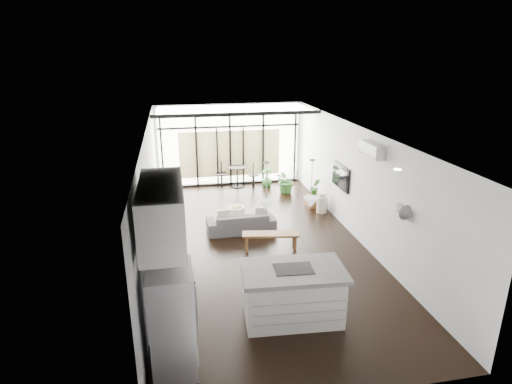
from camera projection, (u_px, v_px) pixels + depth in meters
name	position (u px, v px, depth m)	size (l,w,h in m)	color
floor	(258.00, 244.00, 10.52)	(5.00, 10.00, 0.00)	black
ceiling	(259.00, 131.00, 9.62)	(5.00, 10.00, 0.00)	white
wall_left	(150.00, 197.00, 9.61)	(0.02, 10.00, 2.80)	silver
wall_right	(358.00, 184.00, 10.52)	(0.02, 10.00, 2.80)	silver
wall_back	(230.00, 145.00, 14.71)	(5.00, 0.02, 2.80)	silver
wall_front	(336.00, 313.00, 5.42)	(5.00, 0.02, 2.80)	silver
glazing	(230.00, 146.00, 14.60)	(5.00, 0.20, 2.80)	black
skylight	(233.00, 109.00, 13.34)	(4.70, 1.90, 0.06)	white
neighbour_building	(230.00, 154.00, 14.76)	(3.50, 0.02, 1.60)	#CAB67F
island	(293.00, 294.00, 7.50)	(1.80, 1.06, 0.98)	silver
cooktop	(293.00, 269.00, 7.34)	(0.67, 0.44, 0.01)	black
fridge	(173.00, 321.00, 6.21)	(0.64, 0.80, 1.66)	#A9AAAE
appliance_column	(162.00, 273.00, 6.92)	(0.58, 0.61, 2.25)	silver
upper_cabinets	(162.00, 212.00, 6.12)	(0.62, 1.75, 0.86)	silver
pendant_left	(266.00, 205.00, 7.33)	(0.26, 0.26, 0.18)	white
pendant_right	(311.00, 202.00, 7.48)	(0.26, 0.26, 0.18)	white
sofa	(241.00, 219.00, 11.13)	(1.78, 0.52, 0.69)	#464649
console_bench	(271.00, 242.00, 10.14)	(1.34, 0.34, 0.43)	brown
pouf	(236.00, 213.00, 11.92)	(0.48, 0.48, 0.39)	beige
crate	(314.00, 201.00, 12.95)	(0.43, 0.43, 0.33)	brown
plant_tall	(286.00, 183.00, 14.12)	(0.77, 0.85, 0.66)	#2C6426
plant_med	(267.00, 182.00, 14.74)	(0.38, 0.67, 0.38)	#2C6426
plant_crate	(315.00, 192.00, 12.86)	(0.31, 0.56, 0.25)	#2C6426
milk_can	(322.00, 203.00, 12.43)	(0.31, 0.31, 0.61)	beige
bistro_set	(237.00, 178.00, 14.70)	(1.33, 0.53, 0.64)	black
tv	(341.00, 176.00, 11.48)	(0.05, 1.10, 0.65)	black
ac_unit	(371.00, 150.00, 9.42)	(0.22, 0.90, 0.30)	silver
framed_art	(150.00, 198.00, 9.11)	(0.04, 0.70, 0.90)	black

